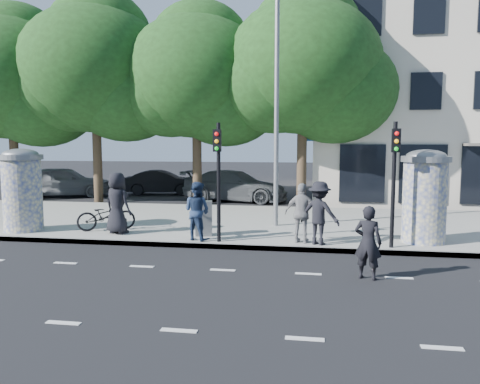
% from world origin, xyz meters
% --- Properties ---
extents(ground, '(120.00, 120.00, 0.00)m').
position_xyz_m(ground, '(0.00, 0.00, 0.00)').
color(ground, black).
rests_on(ground, ground).
extents(sidewalk, '(40.00, 8.00, 0.15)m').
position_xyz_m(sidewalk, '(0.00, 7.50, 0.07)').
color(sidewalk, gray).
rests_on(sidewalk, ground).
extents(curb, '(40.00, 0.10, 0.16)m').
position_xyz_m(curb, '(0.00, 3.55, 0.07)').
color(curb, slate).
rests_on(curb, ground).
extents(lane_dash_near, '(32.00, 0.12, 0.01)m').
position_xyz_m(lane_dash_near, '(0.00, -2.20, 0.00)').
color(lane_dash_near, silver).
rests_on(lane_dash_near, ground).
extents(lane_dash_far, '(32.00, 0.12, 0.01)m').
position_xyz_m(lane_dash_far, '(0.00, 1.40, 0.00)').
color(lane_dash_far, silver).
rests_on(lane_dash_far, ground).
extents(ad_column_left, '(1.36, 1.36, 2.65)m').
position_xyz_m(ad_column_left, '(-7.20, 4.50, 1.54)').
color(ad_column_left, beige).
rests_on(ad_column_left, sidewalk).
extents(ad_column_right, '(1.36, 1.36, 2.65)m').
position_xyz_m(ad_column_right, '(5.20, 4.70, 1.54)').
color(ad_column_right, beige).
rests_on(ad_column_right, sidewalk).
extents(traffic_pole_near, '(0.22, 0.31, 3.40)m').
position_xyz_m(traffic_pole_near, '(-0.60, 3.79, 2.23)').
color(traffic_pole_near, black).
rests_on(traffic_pole_near, sidewalk).
extents(traffic_pole_far, '(0.22, 0.31, 3.40)m').
position_xyz_m(traffic_pole_far, '(4.20, 3.79, 2.23)').
color(traffic_pole_far, black).
rests_on(traffic_pole_far, sidewalk).
extents(street_lamp, '(0.25, 0.93, 8.00)m').
position_xyz_m(street_lamp, '(0.80, 6.63, 4.79)').
color(street_lamp, slate).
rests_on(street_lamp, sidewalk).
extents(tree_far_left, '(7.20, 7.20, 9.26)m').
position_xyz_m(tree_far_left, '(-13.00, 12.50, 6.19)').
color(tree_far_left, '#38281C').
rests_on(tree_far_left, ground).
extents(tree_mid_left, '(7.20, 7.20, 9.57)m').
position_xyz_m(tree_mid_left, '(-8.50, 12.50, 6.50)').
color(tree_mid_left, '#38281C').
rests_on(tree_mid_left, ground).
extents(tree_near_left, '(6.80, 6.80, 8.97)m').
position_xyz_m(tree_near_left, '(-3.50, 12.70, 6.06)').
color(tree_near_left, '#38281C').
rests_on(tree_near_left, ground).
extents(tree_center, '(7.00, 7.00, 9.30)m').
position_xyz_m(tree_center, '(1.50, 12.30, 6.31)').
color(tree_center, '#38281C').
rests_on(tree_center, ground).
extents(ped_a, '(1.10, 0.92, 1.92)m').
position_xyz_m(ped_a, '(-3.97, 4.50, 1.11)').
color(ped_a, black).
rests_on(ped_a, sidewalk).
extents(ped_c, '(1.02, 0.92, 1.71)m').
position_xyz_m(ped_c, '(-1.28, 3.99, 1.01)').
color(ped_c, '#1F2E4D').
rests_on(ped_c, sidewalk).
extents(ped_d, '(1.31, 1.05, 1.78)m').
position_xyz_m(ped_d, '(2.25, 3.93, 1.04)').
color(ped_d, black).
rests_on(ped_d, sidewalk).
extents(ped_e, '(1.10, 0.76, 1.70)m').
position_xyz_m(ped_e, '(1.77, 4.06, 1.00)').
color(ped_e, gray).
rests_on(ped_e, sidewalk).
extents(man_road, '(0.70, 0.58, 1.64)m').
position_xyz_m(man_road, '(3.29, 1.22, 0.82)').
color(man_road, black).
rests_on(man_road, ground).
extents(bicycle, '(1.46, 1.92, 0.97)m').
position_xyz_m(bicycle, '(-4.57, 4.96, 0.63)').
color(bicycle, black).
rests_on(bicycle, sidewalk).
extents(cabinet_left, '(0.58, 0.47, 1.07)m').
position_xyz_m(cabinet_left, '(-1.23, 4.63, 0.68)').
color(cabinet_left, slate).
rests_on(cabinet_left, sidewalk).
extents(cabinet_right, '(0.53, 0.41, 1.03)m').
position_xyz_m(cabinet_right, '(5.02, 4.47, 0.66)').
color(cabinet_right, slate).
rests_on(cabinet_right, sidewalk).
extents(car_left, '(3.53, 5.31, 1.68)m').
position_xyz_m(car_left, '(-11.54, 14.59, 0.84)').
color(car_left, slate).
rests_on(car_left, ground).
extents(car_mid, '(2.15, 4.38, 1.38)m').
position_xyz_m(car_mid, '(-6.59, 16.56, 0.69)').
color(car_mid, black).
rests_on(car_mid, ground).
extents(car_right, '(3.08, 5.67, 1.56)m').
position_xyz_m(car_right, '(-1.92, 14.23, 0.78)').
color(car_right, '#4E5154').
rests_on(car_right, ground).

